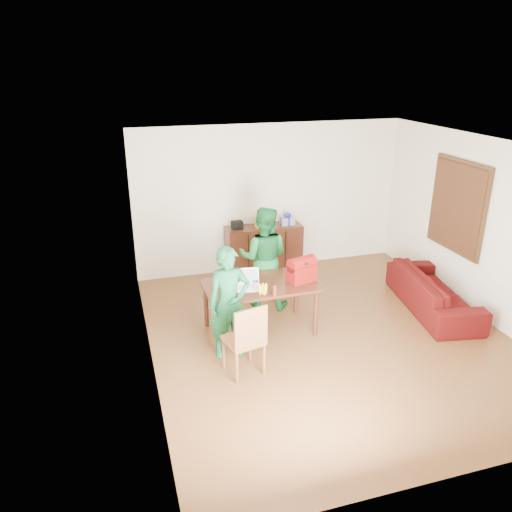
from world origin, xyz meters
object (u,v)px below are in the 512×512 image
object	(u,v)px
table	(260,290)
bottle	(275,290)
person_near	(229,303)
red_bag	(301,272)
person_far	(264,258)
sofa	(433,291)
laptop	(248,285)
chair	(244,352)

from	to	relation	value
table	bottle	world-z (taller)	bottle
person_near	red_bag	size ratio (longest dim) A/B	3.85
person_near	red_bag	xyz separation A→B (m)	(1.17, 0.42, 0.13)
person_far	red_bag	distance (m)	0.90
table	person_near	world-z (taller)	person_near
person_far	table	bearing A→B (deg)	93.63
sofa	table	bearing A→B (deg)	97.38
laptop	person_near	bearing A→B (deg)	-123.25
bottle	laptop	bearing A→B (deg)	132.63
bottle	sofa	bearing A→B (deg)	5.95
person_near	sofa	size ratio (longest dim) A/B	0.76
table	person_near	bearing A→B (deg)	-140.34
chair	person_far	world-z (taller)	person_far
chair	person_near	world-z (taller)	person_near
person_near	laptop	distance (m)	0.54
person_far	red_bag	world-z (taller)	person_far
chair	sofa	size ratio (longest dim) A/B	0.48
chair	table	bearing A→B (deg)	49.65
chair	person_far	size ratio (longest dim) A/B	0.60
person_near	red_bag	bearing A→B (deg)	18.24
person_near	laptop	world-z (taller)	person_near
person_far	red_bag	bearing A→B (deg)	134.21
chair	red_bag	size ratio (longest dim) A/B	2.46
person_far	sofa	world-z (taller)	person_far
chair	laptop	xyz separation A→B (m)	(0.29, 0.86, 0.51)
bottle	table	bearing A→B (deg)	101.10
chair	laptop	bearing A→B (deg)	58.31
laptop	bottle	distance (m)	0.42
laptop	table	bearing A→B (deg)	35.38
person_far	sofa	xyz separation A→B (m)	(2.55, -0.89, -0.53)
person_near	bottle	world-z (taller)	person_near
person_near	laptop	bearing A→B (deg)	45.74
table	chair	xyz separation A→B (m)	(-0.50, -0.96, -0.37)
person_near	sofa	world-z (taller)	person_near
sofa	red_bag	bearing A→B (deg)	98.70
chair	bottle	xyz separation A→B (m)	(0.58, 0.55, 0.55)
person_far	sofa	bearing A→B (deg)	-174.57
table	chair	distance (m)	1.14
person_near	person_far	distance (m)	1.53
table	bottle	distance (m)	0.45
person_far	bottle	size ratio (longest dim) A/B	9.67
person_far	sofa	size ratio (longest dim) A/B	0.81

